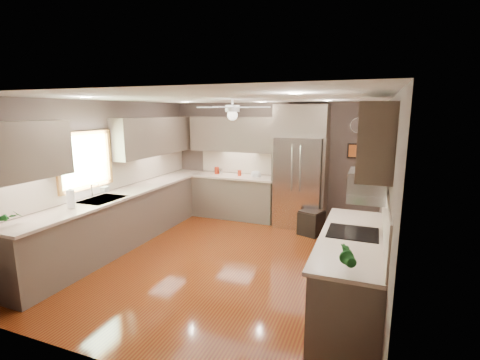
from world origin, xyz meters
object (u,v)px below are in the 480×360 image
Objects in this scene: canister_d at (240,173)px; refrigerator at (300,168)px; microwave at (367,186)px; potted_plant_left at (11,216)px; paper_towel at (71,199)px; stool at (311,222)px; potted_plant_right at (348,256)px; canister_a at (217,170)px; soap_bottle at (106,189)px; canister_b at (221,171)px; bowl at (256,176)px.

refrigerator is at bearing -2.11° from canister_d.
potted_plant_left is at bearing -160.44° from microwave.
refrigerator is at bearing 50.72° from paper_towel.
potted_plant_right is at bearing -75.60° from stool.
soap_bottle reaches higher than canister_a.
potted_plant_right is 1.04× the size of paper_towel.
potted_plant_left is 4.80m from stool.
canister_b is 0.65× the size of soap_bottle.
soap_bottle is 0.39× the size of stool.
canister_a is 1.25× the size of canister_b.
canister_a is 0.94m from bowl.
canister_a is 4.26m from microwave.
potted_plant_right is 1.26m from microwave.
refrigerator is 4.19m from paper_towel.
stool is (0.35, -0.48, -0.95)m from refrigerator.
potted_plant_left is at bearing -129.53° from stool.
canister_a reaches higher than bowl.
stool is (1.67, -0.53, -0.76)m from canister_d.
canister_b is 0.05× the size of refrigerator.
stool is at bearing -17.51° from canister_d.
microwave reaches higher than canister_d.
potted_plant_left is 4.25m from microwave.
paper_towel is (-2.65, -3.24, -0.11)m from refrigerator.
bowl is 3.58m from microwave.
stool is (3.01, 3.64, -0.84)m from potted_plant_left.
canister_a is 0.29× the size of microwave.
potted_plant_right is 3.64m from stool.
potted_plant_right is (4.01, -1.51, 0.05)m from soap_bottle.
canister_d is at bearing 133.90° from microwave.
canister_a is 3.39m from paper_towel.
soap_bottle is at bearing -110.30° from canister_a.
potted_plant_right reaches higher than potted_plant_left.
stool is at bearing 113.70° from microwave.
canister_b is 4.96m from potted_plant_right.
canister_d is 1.34m from refrigerator.
stool is (-0.98, 2.23, -1.24)m from microwave.
refrigerator reaches higher than canister_a.
paper_towel reaches higher than soap_bottle.
canister_b is 0.83m from bowl.
paper_towel is (-3.98, -0.53, -0.40)m from microwave.
canister_a is at bearing 128.05° from potted_plant_right.
canister_a is 4.26m from potted_plant_left.
canister_d is 0.63× the size of soap_bottle.
microwave is 2.73m from stool.
refrigerator is at bearing 57.18° from potted_plant_left.
refrigerator is (1.88, -0.06, 0.17)m from canister_a.
refrigerator is (1.77, -0.05, 0.18)m from canister_b.
canister_d is (0.45, 0.00, -0.01)m from canister_b.
potted_plant_left is at bearing -107.71° from canister_d.
potted_plant_right reaches higher than canister_d.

